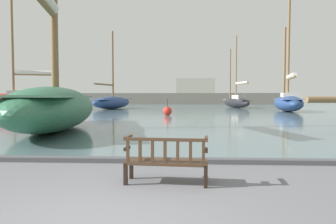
# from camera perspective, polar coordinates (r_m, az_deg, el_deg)

# --- Properties ---
(harbor_water) EXTENTS (100.00, 80.00, 0.08)m
(harbor_water) POSITION_cam_1_polar(r_m,az_deg,el_deg) (47.80, 1.61, 0.89)
(harbor_water) COLOR slate
(harbor_water) RESTS_ON ground
(quay_edge_kerb) EXTENTS (40.00, 0.30, 0.12)m
(quay_edge_kerb) POSITION_cam_1_polar(r_m,az_deg,el_deg) (7.86, -5.05, -9.12)
(quay_edge_kerb) COLOR #4C4C50
(quay_edge_kerb) RESTS_ON ground
(park_bench) EXTENTS (1.63, 0.64, 0.92)m
(park_bench) POSITION_cam_1_polar(r_m,az_deg,el_deg) (5.90, -0.33, -9.07)
(park_bench) COLOR black
(park_bench) RESTS_ON ground
(sailboat_far_starboard) EXTENTS (5.78, 13.46, 16.23)m
(sailboat_far_starboard) POSITION_cam_1_polar(r_m,az_deg,el_deg) (15.64, -20.85, 1.62)
(sailboat_far_starboard) COLOR #2D6647
(sailboat_far_starboard) RESTS_ON harbor_water
(sailboat_nearest_starboard) EXTENTS (4.32, 9.75, 12.59)m
(sailboat_nearest_starboard) POSITION_cam_1_polar(r_m,az_deg,el_deg) (36.15, 21.87, 1.93)
(sailboat_nearest_starboard) COLOR navy
(sailboat_nearest_starboard) RESTS_ON harbor_water
(sailboat_nearest_port) EXTENTS (11.97, 5.22, 12.43)m
(sailboat_nearest_port) POSITION_cam_1_polar(r_m,az_deg,el_deg) (33.90, -26.80, 1.82)
(sailboat_nearest_port) COLOR maroon
(sailboat_nearest_port) RESTS_ON harbor_water
(sailboat_distant_harbor) EXTENTS (4.86, 9.44, 10.47)m
(sailboat_distant_harbor) POSITION_cam_1_polar(r_m,az_deg,el_deg) (41.13, -10.59, 1.90)
(sailboat_distant_harbor) COLOR navy
(sailboat_distant_harbor) RESTS_ON harbor_water
(sailboat_outer_starboard) EXTENTS (3.79, 9.01, 10.75)m
(sailboat_outer_starboard) POSITION_cam_1_polar(r_m,az_deg,el_deg) (45.85, 12.90, 2.00)
(sailboat_outer_starboard) COLOR black
(sailboat_outer_starboard) RESTS_ON harbor_water
(channel_buoy) EXTENTS (0.77, 0.77, 1.47)m
(channel_buoy) POSITION_cam_1_polar(r_m,az_deg,el_deg) (26.15, -0.10, 0.19)
(channel_buoy) COLOR red
(channel_buoy) RESTS_ON harbor_water
(far_breakwater) EXTENTS (44.22, 2.40, 5.85)m
(far_breakwater) POSITION_cam_1_polar(r_m,az_deg,el_deg) (67.27, 2.53, 2.94)
(far_breakwater) COLOR slate
(far_breakwater) RESTS_ON ground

